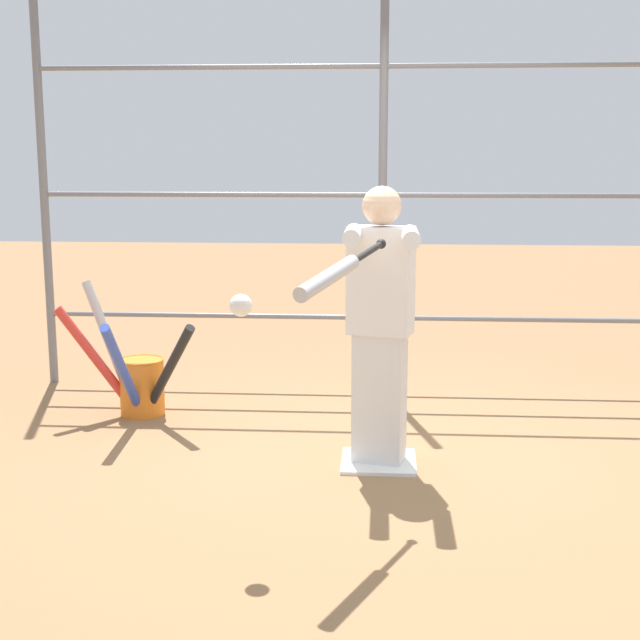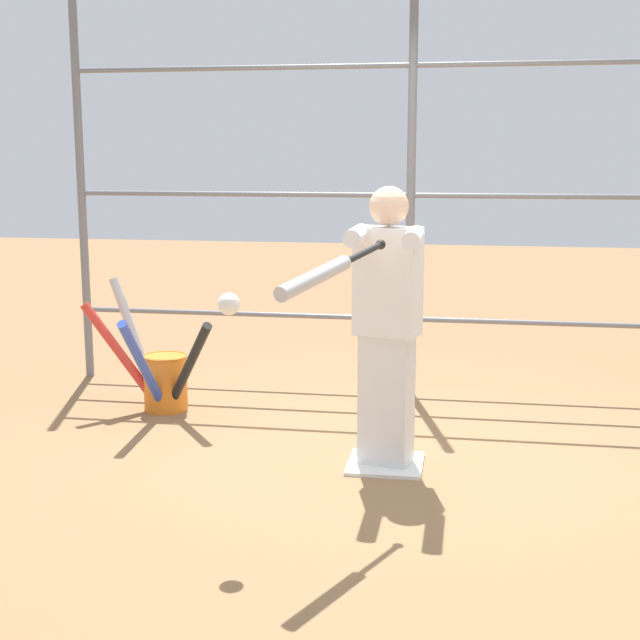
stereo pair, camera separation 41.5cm
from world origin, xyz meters
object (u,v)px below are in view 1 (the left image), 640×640
(batter, at_px, (380,318))
(baseball_bat_swinging, at_px, (335,273))
(softball_in_flight, at_px, (241,305))
(bat_bucket, at_px, (137,379))

(batter, distance_m, baseball_bat_swinging, 0.96)
(softball_in_flight, bearing_deg, baseball_bat_swinging, -167.68)
(batter, height_order, baseball_bat_swinging, batter)
(bat_bucket, bearing_deg, batter, 152.61)
(batter, height_order, bat_bucket, batter)
(bat_bucket, bearing_deg, softball_in_flight, 118.69)
(softball_in_flight, relative_size, bat_bucket, 0.10)
(baseball_bat_swinging, xyz_separation_m, softball_in_flight, (0.39, 0.09, -0.13))
(baseball_bat_swinging, relative_size, bat_bucket, 0.87)
(batter, xyz_separation_m, baseball_bat_swinging, (0.19, 0.87, 0.35))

